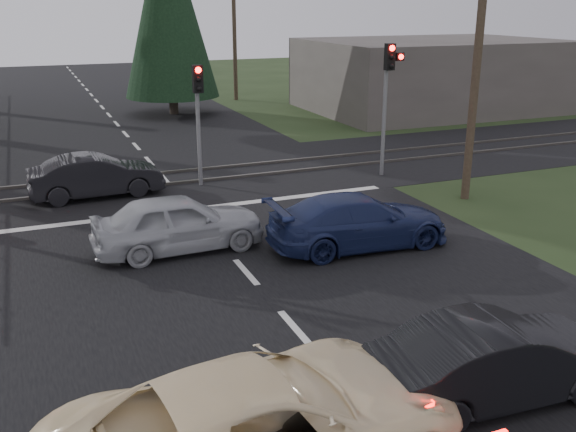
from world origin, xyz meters
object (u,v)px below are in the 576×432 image
utility_pole_mid (234,24)px  dark_car_far (96,176)px  traffic_signal_center (198,105)px  silver_car (178,223)px  dark_hatchback (498,360)px  cream_coupe (262,424)px  blue_sedan (359,221)px  traffic_signal_right (389,84)px  utility_pole_near (478,48)px  utility_pole_far (155,17)px

utility_pole_mid → dark_car_far: size_ratio=2.14×
traffic_signal_center → dark_car_far: traffic_signal_center is taller
traffic_signal_center → silver_car: traffic_signal_center is taller
traffic_signal_center → dark_hatchback: traffic_signal_center is taller
cream_coupe → silver_car: (0.87, 8.53, -0.05)m
blue_sedan → silver_car: bearing=73.4°
utility_pole_mid → silver_car: utility_pole_mid is taller
dark_hatchback → silver_car: bearing=23.8°
traffic_signal_right → utility_pole_near: size_ratio=0.52×
silver_car → cream_coupe: bearing=172.6°
traffic_signal_center → dark_hatchback: 14.17m
traffic_signal_center → blue_sedan: traffic_signal_center is taller
dark_hatchback → dark_car_far: size_ratio=0.98×
dark_hatchback → blue_sedan: size_ratio=0.87×
utility_pole_far → dark_car_far: 45.81m
traffic_signal_right → cream_coupe: size_ratio=0.84×
traffic_signal_right → utility_pole_far: size_ratio=0.52×
traffic_signal_right → utility_pole_mid: (0.95, 20.53, 1.41)m
cream_coupe → utility_pole_far: bearing=-16.0°
traffic_signal_right → utility_pole_near: bearing=-74.7°
utility_pole_far → blue_sedan: size_ratio=1.89×
blue_sedan → dark_hatchback: bearing=172.5°
silver_car → blue_sedan: (4.35, -1.50, -0.04)m
cream_coupe → utility_pole_near: bearing=-53.5°
traffic_signal_center → utility_pole_near: size_ratio=0.46×
utility_pole_mid → cream_coupe: 35.35m
traffic_signal_right → traffic_signal_center: size_ratio=1.15×
silver_car → utility_pole_mid: bearing=-22.6°
traffic_signal_center → blue_sedan: bearing=-72.7°
utility_pole_far → utility_pole_near: bearing=-90.0°
dark_hatchback → silver_car: 8.88m
utility_pole_near → blue_sedan: bearing=-154.6°
utility_pole_near → traffic_signal_right: bearing=105.3°
dark_car_far → utility_pole_near: bearing=-115.8°
utility_pole_far → cream_coupe: bearing=-100.2°
utility_pole_near → traffic_signal_center: bearing=148.0°
traffic_signal_center → utility_pole_far: size_ratio=0.46×
dark_hatchback → blue_sedan: 6.89m
utility_pole_mid → dark_hatchback: bearing=-100.9°
utility_pole_near → utility_pole_far: size_ratio=1.00×
dark_hatchback → traffic_signal_center: bearing=7.2°
traffic_signal_right → blue_sedan: size_ratio=0.99×
traffic_signal_center → utility_pole_mid: utility_pole_mid is taller
dark_car_far → dark_hatchback: bearing=-164.6°
utility_pole_near → dark_hatchback: size_ratio=2.18×
cream_coupe → dark_hatchback: cream_coupe is taller
traffic_signal_center → cream_coupe: size_ratio=0.73×
traffic_signal_center → dark_hatchback: bearing=-85.6°
utility_pole_mid → silver_car: (-9.61, -25.00, -3.99)m
dark_car_far → utility_pole_mid: bearing=-32.3°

